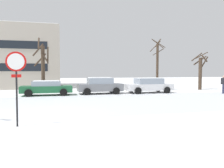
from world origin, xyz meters
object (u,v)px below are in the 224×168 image
Objects in this scene: parked_car_green at (47,88)px; pedestrian_crossing at (224,83)px; stop_sign at (16,74)px; parked_car_white at (149,85)px; parked_car_gray at (100,85)px.

pedestrian_crossing is at bearing -8.50° from parked_car_green.
stop_sign is 1.68× the size of pedestrian_crossing.
pedestrian_crossing is (6.72, -2.39, 0.24)m from parked_car_white.
pedestrian_crossing reaches higher than parked_car_gray.
pedestrian_crossing is (17.15, 8.93, -1.02)m from stop_sign.
parked_car_white is (9.72, -0.07, 0.07)m from parked_car_green.
parked_car_gray is at bearing 176.95° from parked_car_white.
stop_sign is 0.65× the size of parked_car_green.
parked_car_white is (10.43, 11.32, -1.27)m from stop_sign.
stop_sign reaches higher than parked_car_gray.
pedestrian_crossing is at bearing 27.52° from stop_sign.
parked_car_green is at bearing -177.78° from parked_car_gray.
stop_sign is 0.69× the size of parked_car_gray.
stop_sign reaches higher than parked_car_white.
parked_car_green is (0.71, 11.39, -1.34)m from stop_sign.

